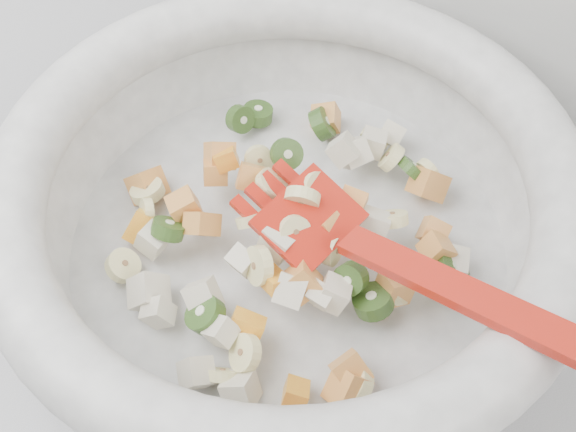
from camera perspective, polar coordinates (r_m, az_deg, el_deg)
The scene contains 1 object.
mixing_bowl at distance 0.52m, azimuth 0.03°, elevation 0.97°, with size 0.48×0.42×0.14m.
Camera 1 is at (0.29, 1.24, 1.37)m, focal length 45.00 mm.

